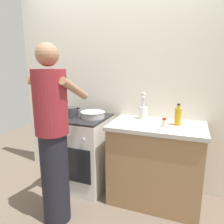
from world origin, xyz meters
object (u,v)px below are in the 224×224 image
(mixing_bowl, at_px, (93,114))
(utensil_crock, at_px, (143,110))
(stove_range, at_px, (83,152))
(oil_bottle, at_px, (178,116))
(pot, at_px, (71,112))
(person, at_px, (53,137))
(spice_bottle, at_px, (164,122))

(mixing_bowl, height_order, utensil_crock, utensil_crock)
(stove_range, relative_size, oil_bottle, 3.96)
(pot, bearing_deg, mixing_bowl, 7.48)
(oil_bottle, bearing_deg, pot, -176.79)
(oil_bottle, xyz_separation_m, person, (-1.05, -0.69, -0.13))
(oil_bottle, height_order, person, person)
(stove_range, distance_m, spice_bottle, 1.10)
(stove_range, height_order, mixing_bowl, mixing_bowl)
(oil_bottle, bearing_deg, spice_bottle, -138.76)
(pot, xyz_separation_m, person, (0.19, -0.62, -0.10))
(utensil_crock, height_order, spice_bottle, utensil_crock)
(stove_range, distance_m, person, 0.76)
(spice_bottle, distance_m, person, 1.10)
(stove_range, bearing_deg, person, -85.73)
(mixing_bowl, bearing_deg, stove_range, -174.49)
(utensil_crock, height_order, oil_bottle, utensil_crock)
(mixing_bowl, xyz_separation_m, utensil_crock, (0.57, 0.17, 0.06))
(pot, xyz_separation_m, oil_bottle, (1.24, 0.07, 0.04))
(pot, relative_size, utensil_crock, 0.80)
(mixing_bowl, height_order, spice_bottle, spice_bottle)
(person, bearing_deg, stove_range, 94.27)
(oil_bottle, distance_m, person, 1.27)
(utensil_crock, xyz_separation_m, oil_bottle, (0.39, -0.14, -0.00))
(stove_range, relative_size, pot, 3.54)
(utensil_crock, bearing_deg, pot, -166.31)
(mixing_bowl, relative_size, person, 0.17)
(stove_range, height_order, utensil_crock, utensil_crock)
(stove_range, height_order, person, person)
(spice_bottle, bearing_deg, person, -148.12)
(utensil_crock, distance_m, person, 1.07)
(stove_range, bearing_deg, spice_bottle, -3.62)
(stove_range, height_order, oil_bottle, oil_bottle)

